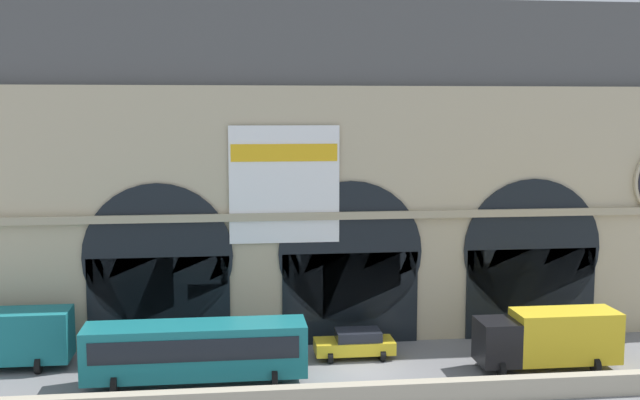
{
  "coord_description": "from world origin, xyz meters",
  "views": [
    {
      "loc": [
        -6.93,
        -38.09,
        13.77
      ],
      "look_at": [
        -1.79,
        5.0,
        8.53
      ],
      "focal_mm": 42.72,
      "sensor_mm": 36.0,
      "label": 1
    }
  ],
  "objects_px": {
    "box_truck_west": "(0,337)",
    "bus_midwest": "(196,350)",
    "car_center": "(355,343)",
    "box_truck_mideast": "(549,337)"
  },
  "relations": [
    {
      "from": "box_truck_west",
      "to": "bus_midwest",
      "type": "height_order",
      "value": "box_truck_west"
    },
    {
      "from": "box_truck_west",
      "to": "bus_midwest",
      "type": "bearing_deg",
      "value": -19.24
    },
    {
      "from": "car_center",
      "to": "box_truck_mideast",
      "type": "distance_m",
      "value": 10.38
    },
    {
      "from": "box_truck_west",
      "to": "box_truck_mideast",
      "type": "relative_size",
      "value": 1.0
    },
    {
      "from": "box_truck_west",
      "to": "car_center",
      "type": "bearing_deg",
      "value": -1.36
    },
    {
      "from": "bus_midwest",
      "to": "box_truck_west",
      "type": "bearing_deg",
      "value": 160.76
    },
    {
      "from": "box_truck_west",
      "to": "car_center",
      "type": "distance_m",
      "value": 19.03
    },
    {
      "from": "box_truck_west",
      "to": "car_center",
      "type": "xyz_separation_m",
      "value": [
        19.0,
        -0.45,
        -0.9
      ]
    },
    {
      "from": "car_center",
      "to": "box_truck_mideast",
      "type": "relative_size",
      "value": 0.59
    },
    {
      "from": "bus_midwest",
      "to": "box_truck_mideast",
      "type": "distance_m",
      "value": 18.49
    }
  ]
}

